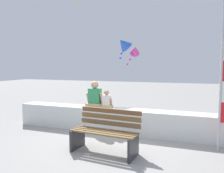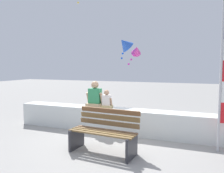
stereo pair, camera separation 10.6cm
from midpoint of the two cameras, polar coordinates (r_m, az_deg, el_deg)
ground_plane at (r=5.53m, az=0.70°, el=-13.79°), size 40.00×40.00×0.00m
seawall_ledge at (r=6.17m, az=3.38°, el=-8.66°), size 6.34×0.53×0.64m
park_bench at (r=4.81m, az=-1.32°, el=-11.66°), size 1.45×0.72×0.88m
person_adult at (r=6.34m, az=-3.83°, el=-2.68°), size 0.48×0.35×0.74m
person_child at (r=6.22m, az=-0.89°, el=-3.67°), size 0.33×0.24×0.51m
kite_blue at (r=8.80m, az=3.57°, el=10.68°), size 0.83×0.82×0.91m
kite_magenta at (r=8.96m, az=6.48°, el=9.03°), size 0.59×0.61×0.84m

